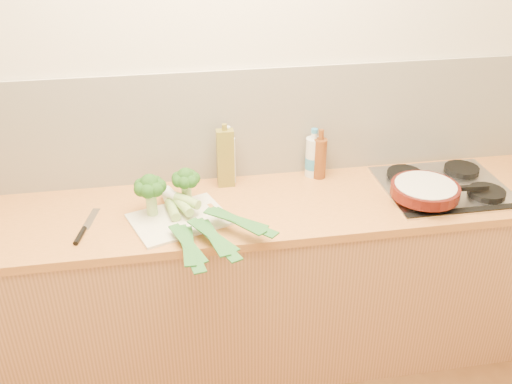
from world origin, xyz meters
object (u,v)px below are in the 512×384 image
gas_hob (444,186)px  chefs_knife (83,231)px  skillet (426,190)px  chopping_board (179,219)px

gas_hob → chefs_knife: 1.67m
skillet → gas_hob: bearing=39.3°
gas_hob → chopping_board: (-1.26, -0.08, -0.01)m
chopping_board → skillet: skillet is taller
chefs_knife → gas_hob: bearing=16.2°
gas_hob → chopping_board: bearing=-176.5°
chefs_knife → skillet: size_ratio=0.64×
chopping_board → chefs_knife: size_ratio=1.37×
chopping_board → chefs_knife: bearing=165.0°
chopping_board → skillet: 1.11m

